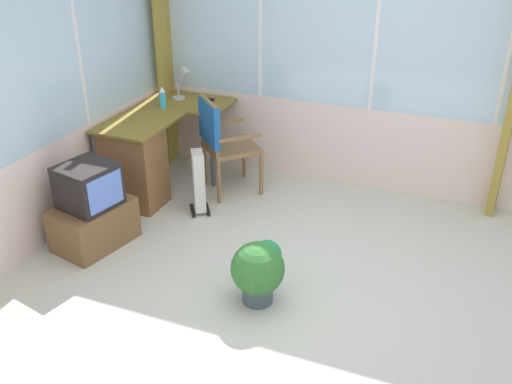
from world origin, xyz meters
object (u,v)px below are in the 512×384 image
object	(u,v)px
potted_plant	(259,269)
desk_lamp	(186,78)
wooden_armchair	(219,135)
space_heater	(198,181)
desk	(138,160)
tv_remote	(207,99)
spray_bottle	(163,97)
tv_on_stand	(92,210)

from	to	relation	value
potted_plant	desk_lamp	bearing A→B (deg)	39.27
desk_lamp	wooden_armchair	distance (m)	0.84
space_heater	wooden_armchair	bearing A→B (deg)	-2.66
desk	desk_lamp	size ratio (longest dim) A/B	4.24
tv_remote	spray_bottle	size ratio (longest dim) A/B	0.69
desk	space_heater	bearing A→B (deg)	-87.26
tv_remote	desk	bearing A→B (deg)	153.56
desk	spray_bottle	bearing A→B (deg)	0.15
desk_lamp	potted_plant	distance (m)	2.60
tv_remote	spray_bottle	world-z (taller)	spray_bottle
desk	tv_remote	bearing A→B (deg)	-18.56
spray_bottle	space_heater	xyz separation A→B (m)	(-0.50, -0.62, -0.57)
tv_on_stand	space_heater	bearing A→B (deg)	-32.90
tv_remote	space_heater	xyz separation A→B (m)	(-0.87, -0.32, -0.48)
tv_remote	space_heater	distance (m)	1.04
tv_remote	space_heater	world-z (taller)	tv_remote
tv_remote	desk_lamp	bearing A→B (deg)	77.57
spray_bottle	tv_on_stand	distance (m)	1.47
wooden_armchair	tv_on_stand	size ratio (longest dim) A/B	1.32
space_heater	potted_plant	bearing A→B (deg)	-135.89
desk_lamp	wooden_armchair	bearing A→B (deg)	-128.34
space_heater	desk_lamp	bearing A→B (deg)	32.52
tv_on_stand	potted_plant	world-z (taller)	tv_on_stand
tv_remote	tv_on_stand	size ratio (longest dim) A/B	0.21
desk	desk_lamp	xyz separation A→B (m)	(0.91, -0.06, 0.56)
desk_lamp	potted_plant	bearing A→B (deg)	-140.73
tv_on_stand	potted_plant	xyz separation A→B (m)	(-0.20, -1.57, -0.05)
desk_lamp	tv_on_stand	distance (m)	1.86
tv_remote	wooden_armchair	bearing A→B (deg)	-150.36
desk	wooden_armchair	size ratio (longest dim) A/B	1.45
spray_bottle	space_heater	distance (m)	0.98
spray_bottle	space_heater	bearing A→B (deg)	-129.05
wooden_armchair	potted_plant	distance (m)	1.81
spray_bottle	potted_plant	distance (m)	2.34
desk_lamp	tv_remote	xyz separation A→B (m)	(-0.02, -0.24, -0.20)
desk_lamp	potted_plant	xyz separation A→B (m)	(-1.94, -1.58, -0.71)
desk	desk_lamp	bearing A→B (deg)	-3.54
wooden_armchair	tv_on_stand	world-z (taller)	wooden_armchair
desk	potted_plant	world-z (taller)	desk
desk	potted_plant	xyz separation A→B (m)	(-1.02, -1.64, -0.15)
desk	potted_plant	bearing A→B (deg)	-121.91
tv_remote	tv_on_stand	bearing A→B (deg)	164.53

